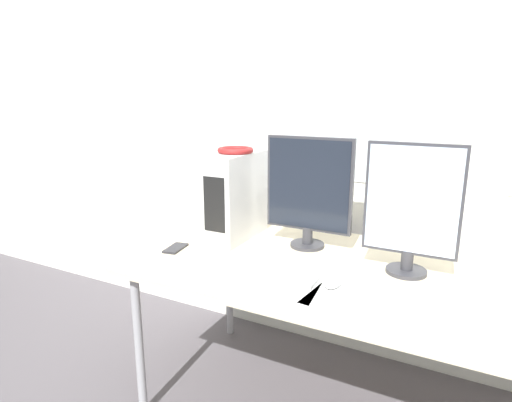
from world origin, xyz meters
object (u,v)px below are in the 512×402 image
Objects in this scene: keyboard at (263,270)px; mouse at (333,283)px; pc_tower at (236,196)px; cell_phone at (176,248)px; monitor_right_near at (412,207)px; headphones at (235,150)px; monitor_main at (309,190)px.

keyboard is 0.29m from mouse.
cell_phone is at bearing -119.63° from pc_tower.
monitor_right_near is 5.00× the size of mouse.
headphones is 0.55m from cell_phone.
headphones is 1.66× the size of mouse.
pc_tower reaches higher than cell_phone.
monitor_right_near is 0.44m from mouse.
monitor_right_near is (0.85, -0.07, -0.17)m from headphones.
pc_tower reaches higher than mouse.
cell_phone is at bearing 173.43° from keyboard.
monitor_main reaches higher than headphones.
mouse reaches higher than cell_phone.
headphones reaches higher than cell_phone.
keyboard reaches higher than cell_phone.
keyboard is (-0.04, -0.38, -0.27)m from monitor_main.
monitor_right_near is (0.47, -0.11, 0.00)m from monitor_main.
keyboard is (-0.52, -0.27, -0.27)m from monitor_right_near.
monitor_right_near is at bearing 27.69° from keyboard.
monitor_main is 3.61× the size of cell_phone.
headphones is at bearing -174.77° from monitor_main.
headphones is at bearing 51.10° from cell_phone.
pc_tower is at bearing 133.57° from keyboard.
monitor_main is at bearing 83.29° from keyboard.
headphones is 0.65m from keyboard.
pc_tower is at bearing -90.00° from headphones.
headphones is 0.33× the size of monitor_right_near.
mouse is at bearing -12.81° from cell_phone.
cell_phone is at bearing -167.99° from monitor_right_near.
headphones reaches higher than pc_tower.
keyboard is 0.50m from cell_phone.
monitor_main reaches higher than cell_phone.
monitor_right_near reaches higher than cell_phone.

